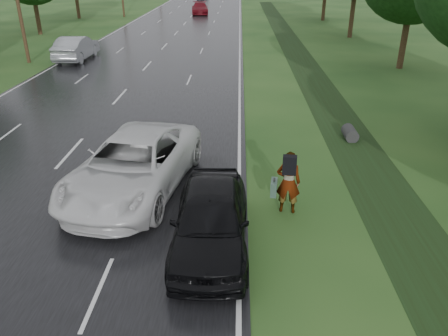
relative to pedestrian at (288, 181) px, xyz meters
name	(u,v)px	position (x,y,z in m)	size (l,w,h in m)	color
road	(182,27)	(-8.17, 41.16, -1.00)	(14.00, 180.00, 0.04)	black
edge_stripe_east	(240,27)	(-1.42, 41.16, -0.98)	(0.12, 180.00, 0.01)	silver
edge_stripe_west	(124,26)	(-14.92, 41.16, -0.98)	(0.12, 180.00, 0.01)	silver
center_line	(182,27)	(-8.17, 41.16, -0.98)	(0.12, 180.00, 0.01)	silver
drainage_ditch	(317,86)	(3.33, 14.87, -0.99)	(2.20, 120.00, 0.56)	black
pedestrian	(288,181)	(0.00, 0.00, 0.00)	(0.92, 0.88, 1.98)	#A5998C
white_pickup	(134,164)	(-4.87, 1.16, -0.06)	(3.07, 6.66, 1.85)	silver
dark_sedan	(211,219)	(-2.17, -1.91, -0.15)	(1.96, 4.87, 1.66)	black
silver_sedan	(76,48)	(-13.97, 22.15, -0.09)	(1.89, 5.43, 1.79)	#909498
far_car_red	(200,8)	(-7.17, 54.59, -0.17)	(2.27, 5.58, 1.62)	maroon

